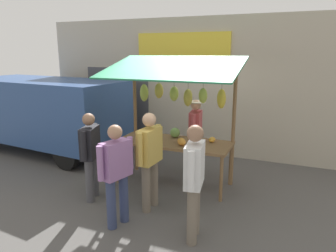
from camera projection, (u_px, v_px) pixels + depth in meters
The scene contains 9 objects.
ground_plane at pixel (174, 183), 6.29m from camera, with size 40.00×40.00×0.00m, color #514F4C.
street_backdrop at pixel (204, 87), 7.89m from camera, with size 9.00×0.30×3.40m.
market_stall at pixel (176, 107), 5.98m from camera, with size 2.50×1.46×2.50m.
vendor_with_sunhat at pixel (195, 131), 6.68m from camera, with size 0.41×0.68×1.60m.
shopper_with_shopping_bag at pixel (150, 155), 5.10m from camera, with size 0.25×0.70×1.63m.
shopper_with_ponytail at pixel (90, 151), 5.46m from camera, with size 0.34×0.65×1.56m.
shopper_in_grey_tee at pixel (116, 169), 4.60m from camera, with size 0.33×0.66×1.56m.
shopper_in_striped_shirt at pixel (194, 175), 4.23m from camera, with size 0.30×0.69×1.65m.
parked_van at pixel (41, 108), 8.27m from camera, with size 4.55×2.23×1.88m.
Camera 1 is at (-2.15, 5.45, 2.57)m, focal length 33.62 mm.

